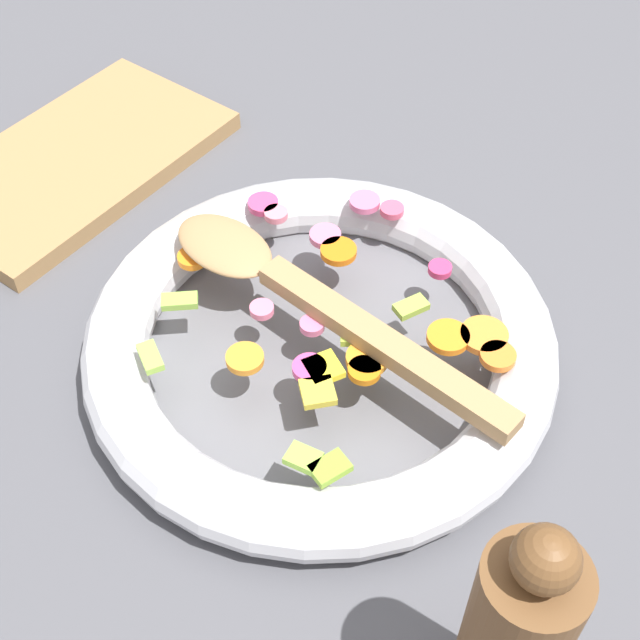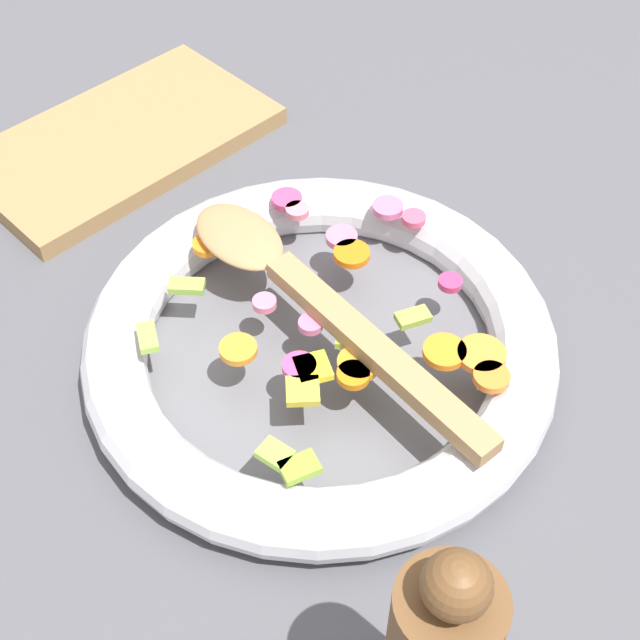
# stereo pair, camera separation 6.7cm
# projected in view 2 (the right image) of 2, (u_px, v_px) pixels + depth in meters

# --- Properties ---
(ground_plane) EXTENTS (4.00, 4.00, 0.00)m
(ground_plane) POSITION_uv_depth(u_px,v_px,m) (320.00, 361.00, 0.71)
(ground_plane) COLOR #4C4C51
(skillet) EXTENTS (0.37, 0.37, 0.05)m
(skillet) POSITION_uv_depth(u_px,v_px,m) (320.00, 344.00, 0.69)
(skillet) COLOR slate
(skillet) RESTS_ON ground_plane
(chopped_vegetables) EXTENTS (0.26, 0.28, 0.01)m
(chopped_vegetables) POSITION_uv_depth(u_px,v_px,m) (344.00, 315.00, 0.67)
(chopped_vegetables) COLOR orange
(chopped_vegetables) RESTS_ON skillet
(wooden_spoon) EXTENTS (0.06, 0.32, 0.01)m
(wooden_spoon) POSITION_uv_depth(u_px,v_px,m) (301.00, 291.00, 0.67)
(wooden_spoon) COLOR #A87F51
(wooden_spoon) RESTS_ON chopped_vegetables
(cutting_board) EXTENTS (0.29, 0.17, 0.02)m
(cutting_board) POSITION_uv_depth(u_px,v_px,m) (122.00, 141.00, 0.88)
(cutting_board) COLOR #9E7547
(cutting_board) RESTS_ON ground_plane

